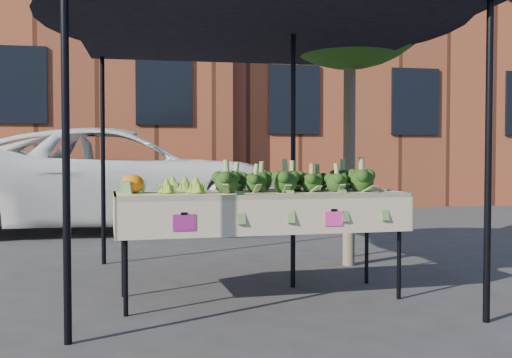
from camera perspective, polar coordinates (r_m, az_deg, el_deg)
name	(u,v)px	position (r m, az deg, el deg)	size (l,w,h in m)	color
ground	(245,297)	(5.15, -1.08, -11.25)	(90.00, 90.00, 0.00)	#29292C
table	(260,245)	(5.02, 0.40, -6.36)	(2.45, 0.96, 0.90)	beige
canopy	(254,138)	(5.40, -0.22, 4.01)	(3.16, 3.16, 2.74)	black
broccoli_heap	(291,177)	(5.05, 3.42, 0.21)	(1.36, 0.56, 0.25)	black
romanesco_cluster	(180,181)	(4.93, -7.30, -0.18)	(0.42, 0.56, 0.19)	#84B432
cauliflower_pair	(133,183)	(4.84, -11.80, -0.35)	(0.19, 0.19, 0.17)	orange
vehicle	(121,48)	(10.26, -12.86, 12.24)	(2.78, 1.67, 6.03)	white
street_tree	(350,93)	(6.62, 9.00, 8.20)	(1.93, 1.93, 3.80)	#1E4C14
building_right	(404,60)	(19.35, 14.06, 11.06)	(12.00, 8.00, 8.50)	brown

